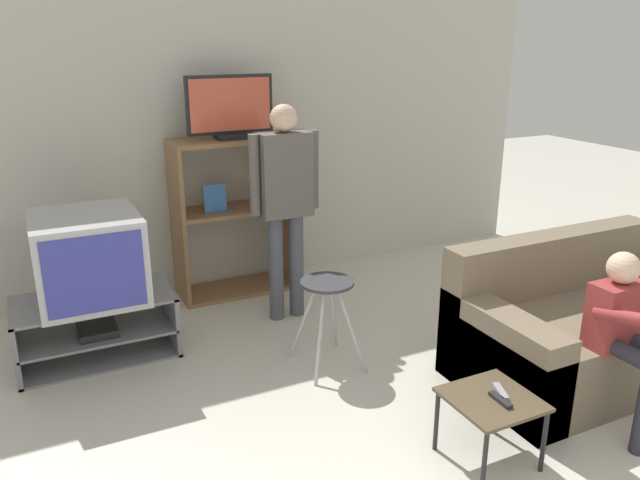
% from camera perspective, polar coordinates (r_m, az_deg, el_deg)
% --- Properties ---
extents(wall_back, '(6.40, 0.06, 2.60)m').
position_cam_1_polar(wall_back, '(5.21, -10.99, 9.57)').
color(wall_back, beige).
rests_on(wall_back, ground_plane).
extents(tv_stand, '(1.01, 0.55, 0.42)m').
position_cam_1_polar(tv_stand, '(4.44, -19.78, -7.53)').
color(tv_stand, slate).
rests_on(tv_stand, ground_plane).
extents(television_main, '(0.65, 0.68, 0.56)m').
position_cam_1_polar(television_main, '(4.26, -20.42, -1.49)').
color(television_main, '#B2B2B7').
rests_on(television_main, tv_stand).
extents(media_shelf, '(0.95, 0.42, 1.29)m').
position_cam_1_polar(media_shelf, '(5.13, -7.91, 2.21)').
color(media_shelf, '#8E6642').
rests_on(media_shelf, ground_plane).
extents(television_flat, '(0.69, 0.20, 0.49)m').
position_cam_1_polar(television_flat, '(4.94, -8.22, 11.79)').
color(television_flat, black).
rests_on(television_flat, media_shelf).
extents(folding_stool, '(0.38, 0.43, 0.59)m').
position_cam_1_polar(folding_stool, '(3.96, 0.65, -5.23)').
color(folding_stool, '#B7B7BC').
rests_on(folding_stool, ground_plane).
extents(snack_table, '(0.42, 0.42, 0.36)m').
position_cam_1_polar(snack_table, '(3.29, 15.40, -14.40)').
color(snack_table, brown).
rests_on(snack_table, ground_plane).
extents(remote_control_black, '(0.04, 0.15, 0.02)m').
position_cam_1_polar(remote_control_black, '(3.24, 16.17, -13.86)').
color(remote_control_black, '#232328').
rests_on(remote_control_black, snack_table).
extents(remote_control_white, '(0.09, 0.15, 0.02)m').
position_cam_1_polar(remote_control_white, '(3.31, 16.18, -13.17)').
color(remote_control_white, gray).
rests_on(remote_control_white, snack_table).
extents(couch, '(1.62, 0.90, 0.84)m').
position_cam_1_polar(couch, '(4.29, 22.82, -7.57)').
color(couch, '#756651').
rests_on(couch, ground_plane).
extents(person_standing_adult, '(0.53, 0.20, 1.60)m').
position_cam_1_polar(person_standing_adult, '(4.52, -3.22, 4.33)').
color(person_standing_adult, '#4C4C56').
rests_on(person_standing_adult, ground_plane).
extents(person_seated_child, '(0.33, 0.43, 0.99)m').
position_cam_1_polar(person_seated_child, '(3.67, 26.39, -7.24)').
color(person_seated_child, '#2D2D38').
rests_on(person_seated_child, ground_plane).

